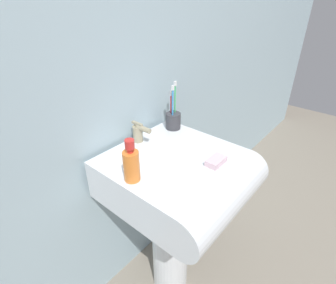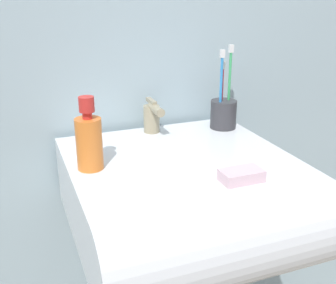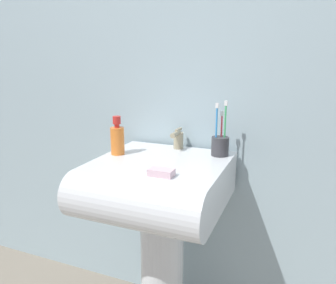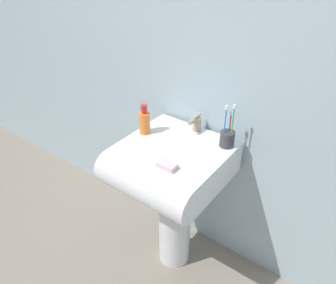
% 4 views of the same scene
% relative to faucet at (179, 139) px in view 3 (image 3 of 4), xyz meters
% --- Properties ---
extents(wall_back, '(5.00, 0.05, 2.40)m').
position_rel_faucet_xyz_m(wall_back, '(-0.00, 0.09, 0.35)').
color(wall_back, '#9EB7C1').
rests_on(wall_back, ground).
extents(sink_pedestal, '(0.18, 0.18, 0.64)m').
position_rel_faucet_xyz_m(sink_pedestal, '(-0.00, -0.18, -0.53)').
color(sink_pedestal, white).
rests_on(sink_pedestal, ground).
extents(sink_basin, '(0.50, 0.54, 0.17)m').
position_rel_faucet_xyz_m(sink_basin, '(-0.00, -0.24, -0.13)').
color(sink_basin, white).
rests_on(sink_basin, sink_pedestal).
extents(faucet, '(0.04, 0.10, 0.09)m').
position_rel_faucet_xyz_m(faucet, '(0.00, 0.00, 0.00)').
color(faucet, tan).
rests_on(faucet, sink_basin).
extents(toothbrush_cup, '(0.07, 0.07, 0.22)m').
position_rel_faucet_xyz_m(toothbrush_cup, '(0.19, -0.03, -0.00)').
color(toothbrush_cup, '#38383D').
rests_on(toothbrush_cup, sink_basin).
extents(soap_bottle, '(0.06, 0.06, 0.16)m').
position_rel_faucet_xyz_m(soap_bottle, '(-0.20, -0.17, 0.02)').
color(soap_bottle, orange).
rests_on(soap_bottle, sink_basin).
extents(bar_soap, '(0.08, 0.05, 0.02)m').
position_rel_faucet_xyz_m(bar_soap, '(0.07, -0.34, -0.03)').
color(bar_soap, silver).
rests_on(bar_soap, sink_basin).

